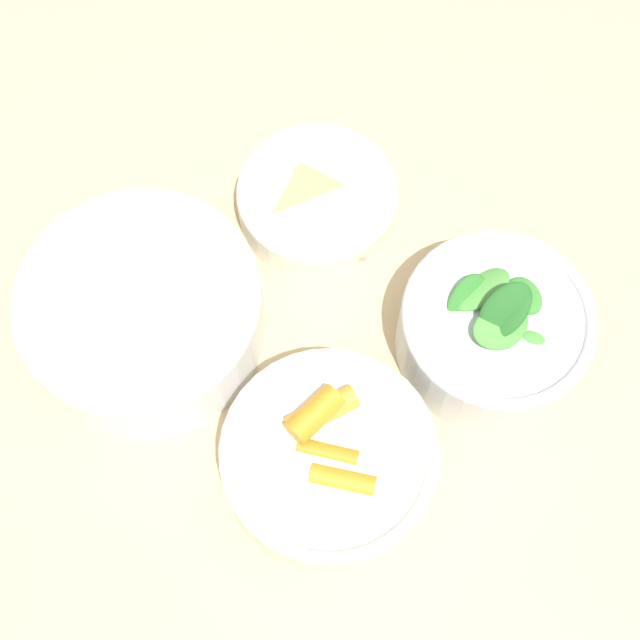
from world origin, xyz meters
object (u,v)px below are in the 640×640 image
Objects in this scene: bowl_carrots at (328,457)px; bowl_cookies at (318,200)px; bowl_greens at (494,328)px; bowl_beans_hotdog at (144,312)px.

bowl_carrots is 0.24m from bowl_cookies.
bowl_greens reaches higher than bowl_beans_hotdog.
bowl_beans_hotdog is at bearing 21.00° from bowl_greens.
bowl_greens is 0.29m from bowl_beans_hotdog.
bowl_beans_hotdog is 0.18m from bowl_cookies.
bowl_carrots is at bearing 62.20° from bowl_greens.
bowl_cookies is at bearing -63.66° from bowl_carrots.
bowl_carrots is 1.18× the size of bowl_cookies.
bowl_greens is 0.78× the size of bowl_beans_hotdog.
bowl_greens is 0.19m from bowl_cookies.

